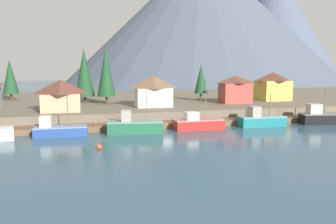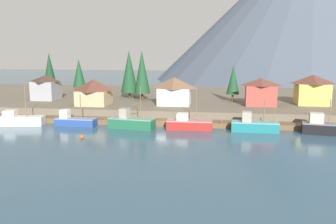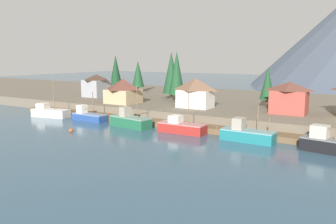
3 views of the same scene
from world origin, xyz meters
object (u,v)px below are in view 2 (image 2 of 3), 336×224
Objects in this scene: house_white at (174,91)px; channel_buoy at (82,137)px; house_grey at (46,87)px; conifer_mid_left at (50,70)px; conifer_near_left at (79,73)px; fishing_boat_teal at (254,125)px; house_tan at (94,92)px; fishing_boat_black at (323,127)px; house_red at (261,92)px; fishing_boat_white at (20,120)px; fishing_boat_blue at (74,121)px; house_yellow at (312,89)px; fishing_boat_green at (131,122)px; conifer_mid_right at (233,80)px; conifer_near_right at (142,72)px; conifer_back_left at (129,72)px; fishing_boat_red at (189,124)px.

channel_buoy is (-12.83, -25.35, -5.54)m from house_white.
house_grey is 19.87m from conifer_mid_left.
conifer_mid_left is at bearing 177.06° from conifer_near_left.
house_tan reaches higher than fishing_boat_teal.
house_red is (-9.65, 17.32, 4.44)m from fishing_boat_black.
fishing_boat_white reaches higher than house_red.
channel_buoy is (-32.91, -27.29, -5.44)m from house_red.
fishing_boat_white is 21.51m from house_grey.
house_white is (-29.73, 15.38, 4.53)m from fishing_boat_black.
fishing_boat_blue is 1.02× the size of fishing_boat_black.
house_yellow is at bearing 1.08° from house_grey.
conifer_mid_left reaches higher than fishing_boat_blue.
fishing_boat_teal is at bearing -125.84° from house_yellow.
conifer_near_left is (-32.40, 22.18, 2.61)m from house_white.
house_tan is at bearing 141.86° from fishing_boat_green.
fishing_boat_teal is at bearing -36.77° from conifer_near_left.
fishing_boat_black is 20.32m from house_red.
house_white is 0.76× the size of conifer_near_left.
fishing_boat_green is 1.03× the size of conifer_mid_right.
fishing_boat_teal is 26.32m from house_yellow.
conifer_mid_right is (23.24, 0.62, -1.81)m from conifer_near_right.
conifer_mid_right reaches higher than channel_buoy.
conifer_mid_left is 29.68m from conifer_back_left.
house_yellow reaches higher than house_red.
house_red is (54.55, -2.80, 0.01)m from house_grey.
conifer_near_left is 48.25m from conifer_mid_right.
house_tan is at bearing -47.04° from conifer_mid_left.
conifer_mid_right is 0.71× the size of conifer_back_left.
fishing_boat_blue is 1.09× the size of house_yellow.
house_yellow is (62.46, 21.78, 5.04)m from fishing_boat_white.
fishing_boat_green is at bearing -177.73° from fishing_boat_red.
channel_buoy is at bearing -59.41° from fishing_boat_blue.
house_yellow is 76.53m from conifer_mid_left.
fishing_boat_blue is 0.65× the size of conifer_back_left.
house_yellow reaches higher than fishing_boat_black.
channel_buoy is (-17.71, -10.37, -0.75)m from fishing_boat_red.
conifer_mid_left reaches higher than fishing_boat_red.
house_grey is (-34.47, 4.75, -0.11)m from house_white.
conifer_near_right reaches higher than house_white.
conifer_near_right is at bearing 168.81° from house_red.
house_white is at bearing 107.16° from fishing_boat_red.
house_grey is 0.54× the size of conifer_mid_left.
conifer_near_right is at bearing -24.45° from conifer_mid_left.
house_white is at bearing -148.75° from conifer_mid_right.
channel_buoy is at bearing -67.62° from conifer_near_left.
conifer_back_left reaches higher than house_red.
house_white is (-17.28, 14.95, 4.68)m from fishing_boat_teal.
fishing_boat_red is 23.22m from house_red.
fishing_boat_black is at bearing -60.88° from house_red.
conifer_near_right reaches higher than fishing_boat_blue.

